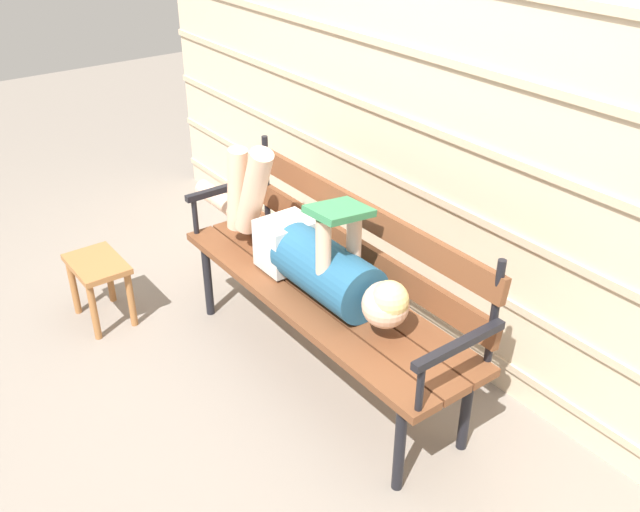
{
  "coord_description": "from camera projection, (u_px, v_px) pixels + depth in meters",
  "views": [
    {
      "loc": [
        2.12,
        -1.51,
        2.16
      ],
      "look_at": [
        0.0,
        0.07,
        0.64
      ],
      "focal_mm": 39.51,
      "sensor_mm": 36.0,
      "label": 1
    }
  ],
  "objects": [
    {
      "name": "ground_plane",
      "position": [
        309.0,
        377.0,
        3.33
      ],
      "size": [
        12.0,
        12.0,
        0.0
      ],
      "primitive_type": "plane",
      "color": "gray"
    },
    {
      "name": "footstool",
      "position": [
        99.0,
        275.0,
        3.61
      ],
      "size": [
        0.36,
        0.25,
        0.35
      ],
      "color": "#9E6638",
      "rests_on": "ground"
    },
    {
      "name": "house_siding",
      "position": [
        435.0,
        92.0,
        3.06
      ],
      "size": [
        4.8,
        0.08,
        2.5
      ],
      "color": "beige",
      "rests_on": "ground"
    },
    {
      "name": "reclining_person",
      "position": [
        308.0,
        252.0,
        3.12
      ],
      "size": [
        1.72,
        0.26,
        0.58
      ],
      "color": "#23567A"
    },
    {
      "name": "park_bench",
      "position": [
        332.0,
        277.0,
        3.15
      ],
      "size": [
        1.69,
        0.48,
        0.9
      ],
      "color": "brown",
      "rests_on": "ground"
    }
  ]
}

